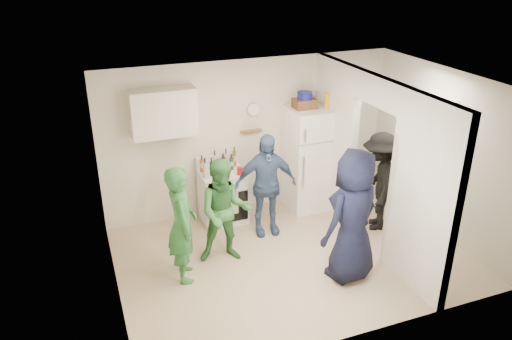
{
  "coord_description": "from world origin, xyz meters",
  "views": [
    {
      "loc": [
        -2.61,
        -5.42,
        4.01
      ],
      "look_at": [
        -0.39,
        0.4,
        1.25
      ],
      "focal_mm": 35.0,
      "sensor_mm": 36.0,
      "label": 1
    }
  ],
  "objects": [
    {
      "name": "nook_window",
      "position": [
        2.38,
        0.2,
        1.65
      ],
      "size": [
        0.03,
        0.7,
        0.8
      ],
      "primitive_type": "cube",
      "color": "black",
      "rests_on": "wall_right"
    },
    {
      "name": "stove",
      "position": [
        -0.59,
        1.37,
        0.43
      ],
      "size": [
        0.72,
        0.6,
        0.85
      ],
      "primitive_type": "cube",
      "color": "white",
      "rests_on": "floor"
    },
    {
      "name": "partition_pier_front",
      "position": [
        1.2,
        -1.1,
        1.25
      ],
      "size": [
        0.12,
        1.2,
        2.5
      ],
      "primitive_type": "cube",
      "color": "silver",
      "rests_on": "floor"
    },
    {
      "name": "wall_right",
      "position": [
        2.4,
        0.0,
        1.25
      ],
      "size": [
        0.0,
        3.4,
        3.4
      ],
      "primitive_type": "plane",
      "rotation": [
        1.57,
        0.0,
        -1.57
      ],
      "color": "silver",
      "rests_on": "floor"
    },
    {
      "name": "fridge",
      "position": [
        0.9,
        1.34,
        0.86
      ],
      "size": [
        0.71,
        0.69,
        1.72
      ],
      "primitive_type": "cube",
      "color": "white",
      "rests_on": "floor"
    },
    {
      "name": "person_green_center",
      "position": [
        -0.89,
        0.3,
        0.75
      ],
      "size": [
        0.85,
        0.73,
        1.5
      ],
      "primitive_type": "imported",
      "rotation": [
        0.0,
        0.0,
        -0.24
      ],
      "color": "#3A7633",
      "rests_on": "floor"
    },
    {
      "name": "floor",
      "position": [
        0.0,
        0.0,
        0.0
      ],
      "size": [
        4.8,
        4.8,
        0.0
      ],
      "primitive_type": "plane",
      "color": "tan",
      "rests_on": "ground"
    },
    {
      "name": "bottle_a",
      "position": [
        -0.88,
        1.48,
        0.99
      ],
      "size": [
        0.07,
        0.07,
        0.27
      ],
      "primitive_type": "cylinder",
      "color": "brown",
      "rests_on": "stove"
    },
    {
      "name": "wall_back",
      "position": [
        0.0,
        1.7,
        1.25
      ],
      "size": [
        4.8,
        0.0,
        4.8
      ],
      "primitive_type": "plane",
      "rotation": [
        1.57,
        0.0,
        0.0
      ],
      "color": "silver",
      "rests_on": "floor"
    },
    {
      "name": "ceiling",
      "position": [
        0.0,
        0.0,
        2.5
      ],
      "size": [
        4.8,
        4.8,
        0.0
      ],
      "primitive_type": "plane",
      "rotation": [
        3.14,
        0.0,
        0.0
      ],
      "color": "white",
      "rests_on": "wall_back"
    },
    {
      "name": "wicker_basket",
      "position": [
        0.8,
        1.39,
        1.8
      ],
      "size": [
        0.35,
        0.25,
        0.15
      ],
      "primitive_type": "cube",
      "color": "brown",
      "rests_on": "fridge"
    },
    {
      "name": "bottle_c",
      "position": [
        -0.66,
        1.51,
        1.01
      ],
      "size": [
        0.06,
        0.06,
        0.31
      ],
      "primitive_type": "cylinder",
      "color": "#B2BCC0",
      "rests_on": "stove"
    },
    {
      "name": "person_navy",
      "position": [
        0.52,
        -0.67,
        0.9
      ],
      "size": [
        1.02,
        0.83,
        1.8
      ],
      "primitive_type": "imported",
      "rotation": [
        0.0,
        0.0,
        -2.81
      ],
      "color": "black",
      "rests_on": "floor"
    },
    {
      "name": "partition_pier_back",
      "position": [
        1.2,
        1.1,
        1.25
      ],
      "size": [
        0.12,
        1.2,
        2.5
      ],
      "primitive_type": "cube",
      "color": "silver",
      "rests_on": "floor"
    },
    {
      "name": "bottle_h",
      "position": [
        -0.89,
        1.24,
        1.02
      ],
      "size": [
        0.07,
        0.07,
        0.33
      ],
      "primitive_type": "cylinder",
      "color": "#A5A5B1",
      "rests_on": "stove"
    },
    {
      "name": "red_cup",
      "position": [
        -0.37,
        1.17,
        0.91
      ],
      "size": [
        0.09,
        0.09,
        0.12
      ],
      "primitive_type": "cylinder",
      "color": "#B60C10",
      "rests_on": "stove"
    },
    {
      "name": "bottle_g",
      "position": [
        -0.33,
        1.52,
        1.01
      ],
      "size": [
        0.06,
        0.06,
        0.32
      ],
      "primitive_type": "cylinder",
      "color": "brown",
      "rests_on": "stove"
    },
    {
      "name": "person_denim",
      "position": [
        -0.09,
        0.79,
        0.8
      ],
      "size": [
        0.98,
        0.5,
        1.6
      ],
      "primitive_type": "imported",
      "rotation": [
        0.0,
        0.0,
        -0.12
      ],
      "color": "#3C5384",
      "rests_on": "floor"
    },
    {
      "name": "bottle_d",
      "position": [
        -0.59,
        1.32,
        1.0
      ],
      "size": [
        0.08,
        0.08,
        0.3
      ],
      "primitive_type": "cylinder",
      "color": "#632D11",
      "rests_on": "stove"
    },
    {
      "name": "wall_clock",
      "position": [
        0.05,
        1.68,
        1.7
      ],
      "size": [
        0.22,
        0.02,
        0.22
      ],
      "primitive_type": "cylinder",
      "rotation": [
        1.57,
        0.0,
        0.0
      ],
      "color": "white",
      "rests_on": "wall_back"
    },
    {
      "name": "person_nook",
      "position": [
        1.58,
        0.32,
        0.78
      ],
      "size": [
        1.0,
        1.16,
        1.55
      ],
      "primitive_type": "imported",
      "rotation": [
        0.0,
        0.0,
        -2.09
      ],
      "color": "black",
      "rests_on": "floor"
    },
    {
      "name": "wall_front",
      "position": [
        0.0,
        -1.7,
        1.25
      ],
      "size": [
        4.8,
        0.0,
        4.8
      ],
      "primitive_type": "plane",
      "rotation": [
        -1.57,
        0.0,
        0.0
      ],
      "color": "silver",
      "rests_on": "floor"
    },
    {
      "name": "bottle_i",
      "position": [
        -0.53,
        1.49,
        0.98
      ],
      "size": [
        0.06,
        0.06,
        0.25
      ],
      "primitive_type": "cylinder",
      "color": "#662B11",
      "rests_on": "stove"
    },
    {
      "name": "partition_header",
      "position": [
        1.2,
        0.0,
        2.3
      ],
      "size": [
        0.12,
        1.0,
        0.4
      ],
      "primitive_type": "cube",
      "color": "silver",
      "rests_on": "partition_pier_back"
    },
    {
      "name": "wall_left",
      "position": [
        -2.4,
        0.0,
        1.25
      ],
      "size": [
        0.0,
        3.4,
        3.4
      ],
      "primitive_type": "plane",
      "rotation": [
        1.57,
        0.0,
        1.57
      ],
      "color": "silver",
      "rests_on": "floor"
    },
    {
      "name": "upper_cabinet",
      "position": [
        -1.4,
        1.52,
        1.85
      ],
      "size": [
        0.95,
        0.34,
        0.7
      ],
      "primitive_type": "cube",
      "color": "silver",
      "rests_on": "wall_back"
    },
    {
      "name": "nook_window_frame",
      "position": [
        2.36,
        0.2,
        1.65
      ],
      "size": [
        0.04,
        0.76,
        0.86
      ],
      "primitive_type": "cube",
      "color": "white",
      "rests_on": "wall_right"
    },
    {
      "name": "bottle_b",
      "position": [
        -0.78,
        1.28,
        1.0
      ],
      "size": [
        0.06,
        0.06,
        0.3
      ],
      "primitive_type": "cylinder",
      "color": "#153F21",
      "rests_on": "stove"
    },
    {
      "name": "spice_shelf",
      "position": [
        0.0,
        1.65,
        1.35
      ],
      "size": [
        0.35,
        0.08,
        0.03
      ],
      "primitive_type": "cube",
      "color": "olive",
      "rests_on": "wall_back"
    },
    {
      "name": "bottle_f",
      "position": [
        -0.43,
        1.39,
        0.98
      ],
      "size": [
        0.07,
        0.07,
        0.26
      ],
      "primitive_type": "cylinder",
      "color": "#163E20",
      "rests_on": "stove"
    },
    {
      "name": "person_green_left",
      "position": [
        -1.53,
        0.09,
        0.8
      ],
      "size": [
        0.44,
        0.62,
        1.59
      ],
      "primitive_type": "imported",
      "rotation": [
        0.0,
        0.0,
        1.46
      ],
      "color": "#2F773D",
      "rests_on": "floor"
    },
    {
      "name": "nook_valance",
      "position": [
        2.34,
        0.2,
        2.0
      ],
      "size": [
        0.04,
        0.82,
        0.18
      ],
      "primitive_type": "cube",
      "color": "white",
      "rests_on": "wall_right"
    },
    {
      "name": "bottle_e",
      "position": [
        -0.47,
        1.54,
        1.0
      ],
      "size": [
        0.06,
        0.06,
        0.3
      ],
      "primitive_type": "cylinder",
      "color": "silver",
      "rests_on": "stove"
    },
    {
      "name": "yellow_cup_stack_stove",
      "position": [
        -0.71,
        1.15,
        0.98
      ],
      "size": [
        0.09,
        0.09,
        0.25
      ],
      "primitive_type": "cylinder",
      "color": "yellow",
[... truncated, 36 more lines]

